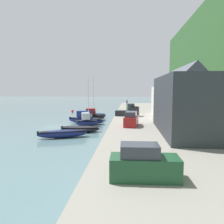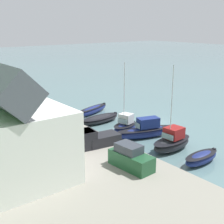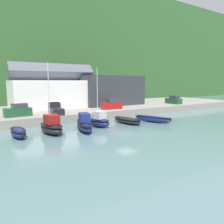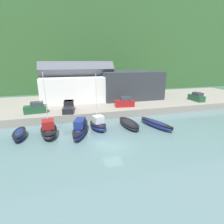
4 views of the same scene
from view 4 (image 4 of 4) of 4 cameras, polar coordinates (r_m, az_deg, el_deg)
The scene contains 15 objects.
ground_plane at distance 24.51m, azimuth 0.36°, elevation -10.89°, with size 320.00×320.00×0.00m, color slate.
hillside_backdrop at distance 96.05m, azimuth -12.80°, elevation 21.47°, with size 240.00×64.54×40.34m.
quay_promenade at distance 44.18m, azimuth -7.32°, elevation 2.58°, with size 94.71×21.03×1.48m.
harbor_clubhouse at distance 45.23m, azimuth -11.01°, elevation 8.22°, with size 18.02×9.31×9.62m.
yacht_club_building at distance 48.18m, azimuth 5.61°, elevation 8.97°, with size 15.30×11.48×7.06m.
moored_boat_0 at distance 29.82m, azimuth -27.98°, elevation -6.47°, with size 1.86×4.88×1.16m.
moored_boat_1 at distance 28.70m, azimuth -19.93°, elevation -5.54°, with size 2.73×5.81×9.71m.
moored_boat_2 at distance 28.24m, azimuth -10.25°, elevation -5.26°, with size 4.08×8.05×2.56m.
moored_boat_3 at distance 29.38m, azimuth -4.61°, elevation -4.14°, with size 3.28×4.62×9.30m.
moored_boat_4 at distance 30.97m, azimuth 5.52°, elevation -3.88°, with size 2.87×6.53×0.98m.
moored_boat_5 at distance 31.41m, azimuth 14.12°, elevation -3.84°, with size 3.77×7.24×1.17m.
parked_car_0 at distance 36.81m, azimuth -23.58°, elevation 1.15°, with size 4.33×2.12×2.16m.
parked_car_1 at distance 48.87m, azimuth 25.89°, elevation 4.39°, with size 1.89×4.24×2.16m.
parked_car_2 at distance 38.51m, azimuth 4.18°, elevation 3.14°, with size 4.39×2.30×2.16m.
pickup_truck_0 at distance 36.15m, azimuth -13.96°, elevation 1.64°, with size 2.49×4.92×1.90m.
Camera 4 is at (-5.97, -20.92, 11.29)m, focal length 28.00 mm.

